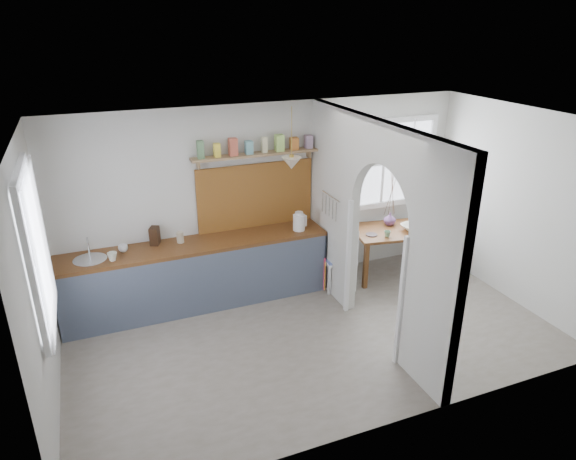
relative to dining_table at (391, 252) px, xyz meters
name	(u,v)px	position (x,y,z in m)	size (l,w,h in m)	color
floor	(315,336)	(-1.75, -1.09, -0.37)	(5.80, 3.20, 0.01)	gray
ceiling	(321,124)	(-1.75, -1.09, 2.23)	(5.80, 3.20, 0.01)	beige
walls	(318,239)	(-1.75, -1.09, 0.93)	(5.81, 3.21, 2.60)	beige
partition	(370,217)	(-1.05, -1.03, 1.09)	(0.12, 3.20, 2.60)	beige
kitchen_window	(33,251)	(-4.62, -1.09, 1.28)	(0.10, 1.16, 1.50)	white
nook_window	(383,164)	(0.05, 0.47, 1.23)	(1.76, 0.10, 1.30)	white
counter	(198,273)	(-2.88, 0.24, 0.09)	(3.50, 0.60, 0.90)	brown
sink	(90,260)	(-4.18, 0.21, 0.52)	(0.40, 0.40, 0.02)	silver
backsplash	(256,196)	(-1.95, 0.49, 0.98)	(1.65, 0.03, 0.90)	brown
shelf	(257,150)	(-1.95, 0.40, 1.64)	(1.75, 0.20, 0.21)	#897350
pendant_lamp	(292,163)	(-1.60, 0.06, 1.51)	(0.26, 0.26, 0.16)	#F2E4CA
utensil_rail	(331,196)	(-1.14, -0.19, 1.08)	(0.02, 0.02, 0.50)	silver
dining_table	(391,252)	(0.00, 0.00, 0.00)	(1.17, 0.78, 0.73)	brown
chair_left	(339,257)	(-0.92, -0.06, 0.10)	(0.42, 0.42, 0.93)	white
chair_right	(441,239)	(0.91, 0.02, 0.06)	(0.39, 0.39, 0.85)	white
kettle	(299,221)	(-1.46, 0.13, 0.67)	(0.22, 0.18, 0.27)	white
mug_a	(112,257)	(-3.92, 0.08, 0.59)	(0.11, 0.11, 0.11)	beige
mug_b	(123,248)	(-3.78, 0.30, 0.58)	(0.12, 0.12, 0.09)	white
knife_block	(155,236)	(-3.37, 0.38, 0.65)	(0.11, 0.15, 0.23)	#462916
jar	(180,237)	(-3.06, 0.32, 0.61)	(0.09, 0.09, 0.15)	tan
towel_magenta	(324,274)	(-1.17, -0.12, -0.09)	(0.02, 0.03, 0.50)	#C52F53
towel_orange	(325,276)	(-1.17, -0.13, -0.12)	(0.02, 0.03, 0.44)	orange
bowl	(414,227)	(0.26, -0.13, 0.41)	(0.34, 0.34, 0.08)	white
table_cup	(387,234)	(-0.23, -0.20, 0.41)	(0.09, 0.09, 0.09)	gray
plate	(372,235)	(-0.40, -0.06, 0.37)	(0.16, 0.16, 0.01)	#2E2221
vase	(390,219)	(0.05, 0.19, 0.46)	(0.18, 0.18, 0.19)	#643D6C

